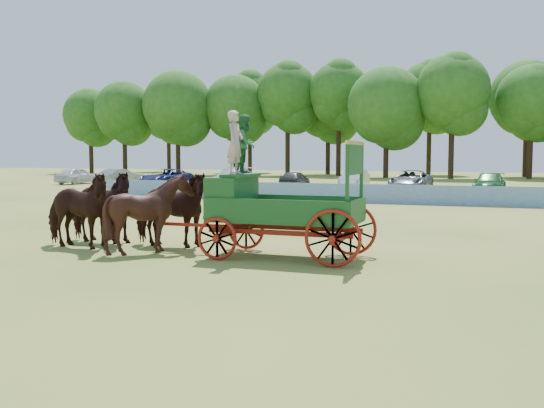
# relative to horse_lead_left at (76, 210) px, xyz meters

# --- Properties ---
(ground) EXTENTS (160.00, 160.00, 0.00)m
(ground) POSITION_rel_horse_lead_left_xyz_m (1.75, 0.74, -1.09)
(ground) COLOR #A4964A
(ground) RESTS_ON ground
(horse_lead_left) EXTENTS (2.67, 1.40, 2.18)m
(horse_lead_left) POSITION_rel_horse_lead_left_xyz_m (0.00, 0.00, 0.00)
(horse_lead_left) COLOR black
(horse_lead_left) RESTS_ON ground
(horse_lead_right) EXTENTS (2.66, 1.38, 2.18)m
(horse_lead_right) POSITION_rel_horse_lead_left_xyz_m (0.00, 1.10, 0.00)
(horse_lead_right) COLOR black
(horse_lead_right) RESTS_ON ground
(horse_wheel_left) EXTENTS (2.11, 1.91, 2.18)m
(horse_wheel_left) POSITION_rel_horse_lead_left_xyz_m (2.40, 0.00, 0.00)
(horse_wheel_left) COLOR black
(horse_wheel_left) RESTS_ON ground
(horse_wheel_right) EXTENTS (2.58, 1.19, 2.18)m
(horse_wheel_right) POSITION_rel_horse_lead_left_xyz_m (2.40, 1.10, 0.00)
(horse_wheel_right) COLOR black
(horse_wheel_right) RESTS_ON ground
(farm_dray) EXTENTS (6.00, 2.00, 3.79)m
(farm_dray) POSITION_rel_horse_lead_left_xyz_m (5.35, 0.58, 0.58)
(farm_dray) COLOR #A92510
(farm_dray) RESTS_ON ground
(sponsor_banner) EXTENTS (26.00, 0.08, 1.05)m
(sponsor_banner) POSITION_rel_horse_lead_left_xyz_m (0.75, 18.74, -0.56)
(sponsor_banner) COLOR #1C4E99
(sponsor_banner) RESTS_ON ground
(parked_cars) EXTENTS (58.30, 7.51, 1.64)m
(parked_cars) POSITION_rel_horse_lead_left_xyz_m (4.03, 30.55, -0.34)
(parked_cars) COLOR silver
(parked_cars) RESTS_ON ground
(treeline) EXTENTS (88.66, 22.88, 14.75)m
(treeline) POSITION_rel_horse_lead_left_xyz_m (-2.73, 60.26, 8.24)
(treeline) COLOR #382314
(treeline) RESTS_ON ground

